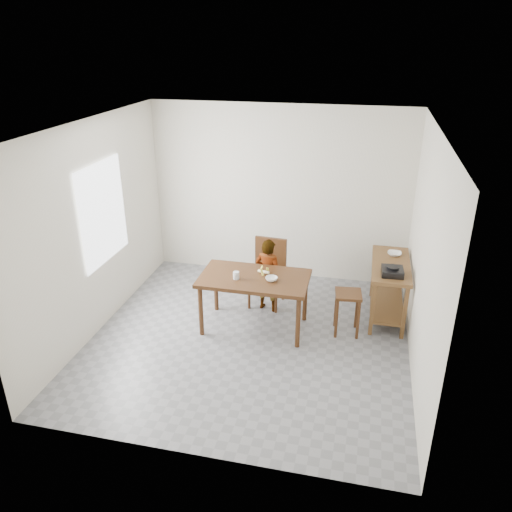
% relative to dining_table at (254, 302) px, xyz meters
% --- Properties ---
extents(floor, '(4.00, 4.00, 0.04)m').
position_rel_dining_table_xyz_m(floor, '(0.00, -0.30, -0.40)').
color(floor, slate).
rests_on(floor, ground).
extents(ceiling, '(4.00, 4.00, 0.04)m').
position_rel_dining_table_xyz_m(ceiling, '(0.00, -0.30, 2.35)').
color(ceiling, white).
rests_on(ceiling, wall_back).
extents(wall_back, '(4.00, 0.04, 2.70)m').
position_rel_dining_table_xyz_m(wall_back, '(0.00, 1.72, 0.98)').
color(wall_back, beige).
rests_on(wall_back, ground).
extents(wall_front, '(4.00, 0.04, 2.70)m').
position_rel_dining_table_xyz_m(wall_front, '(0.00, -2.32, 0.98)').
color(wall_front, beige).
rests_on(wall_front, ground).
extents(wall_left, '(0.04, 4.00, 2.70)m').
position_rel_dining_table_xyz_m(wall_left, '(-2.02, -0.30, 0.98)').
color(wall_left, beige).
rests_on(wall_left, ground).
extents(wall_right, '(0.04, 4.00, 2.70)m').
position_rel_dining_table_xyz_m(wall_right, '(2.02, -0.30, 0.98)').
color(wall_right, beige).
rests_on(wall_right, ground).
extents(window_pane, '(0.02, 1.10, 1.30)m').
position_rel_dining_table_xyz_m(window_pane, '(-1.97, -0.10, 1.12)').
color(window_pane, silver).
rests_on(window_pane, wall_left).
extents(dining_table, '(1.40, 0.80, 0.75)m').
position_rel_dining_table_xyz_m(dining_table, '(0.00, 0.00, 0.00)').
color(dining_table, '#412511').
rests_on(dining_table, floor).
extents(prep_counter, '(0.50, 1.20, 0.80)m').
position_rel_dining_table_xyz_m(prep_counter, '(1.72, 0.70, 0.03)').
color(prep_counter, brown).
rests_on(prep_counter, floor).
extents(child, '(0.44, 0.34, 1.07)m').
position_rel_dining_table_xyz_m(child, '(0.08, 0.51, 0.16)').
color(child, white).
rests_on(child, floor).
extents(dining_chair, '(0.50, 0.50, 0.96)m').
position_rel_dining_table_xyz_m(dining_chair, '(0.03, 0.65, 0.10)').
color(dining_chair, '#412511').
rests_on(dining_chair, floor).
extents(stool, '(0.37, 0.37, 0.59)m').
position_rel_dining_table_xyz_m(stool, '(1.20, 0.14, -0.08)').
color(stool, '#412511').
rests_on(stool, floor).
extents(glass_tumbler, '(0.08, 0.08, 0.10)m').
position_rel_dining_table_xyz_m(glass_tumbler, '(-0.21, -0.11, 0.42)').
color(glass_tumbler, silver).
rests_on(glass_tumbler, dining_table).
extents(small_bowl, '(0.18, 0.18, 0.05)m').
position_rel_dining_table_xyz_m(small_bowl, '(0.24, -0.06, 0.40)').
color(small_bowl, white).
rests_on(small_bowl, dining_table).
extents(banana, '(0.22, 0.19, 0.06)m').
position_rel_dining_table_xyz_m(banana, '(0.10, 0.12, 0.41)').
color(banana, yellow).
rests_on(banana, dining_table).
extents(serving_bowl, '(0.20, 0.20, 0.05)m').
position_rel_dining_table_xyz_m(serving_bowl, '(1.77, 0.98, 0.45)').
color(serving_bowl, white).
rests_on(serving_bowl, prep_counter).
extents(gas_burner, '(0.28, 0.28, 0.09)m').
position_rel_dining_table_xyz_m(gas_burner, '(1.72, 0.35, 0.47)').
color(gas_burner, black).
rests_on(gas_burner, prep_counter).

